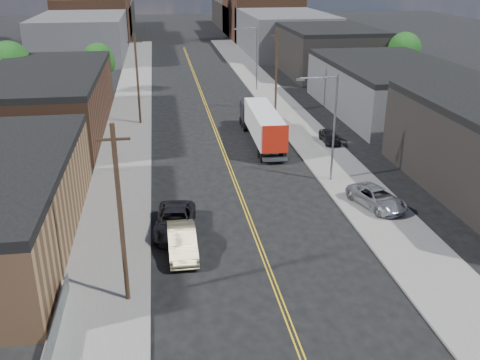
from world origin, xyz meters
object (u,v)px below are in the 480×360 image
object	(u,v)px
car_left_b	(182,242)
car_right_lot_a	(377,198)
car_left_c	(175,221)
car_right_lot_c	(330,136)
semi_truck	(261,122)

from	to	relation	value
car_left_b	car_right_lot_a	size ratio (longest dim) A/B	0.97
car_left_c	car_right_lot_c	xyz separation A→B (m)	(16.26, 16.91, -0.00)
car_left_b	car_right_lot_a	world-z (taller)	car_left_b
car_left_c	car_right_lot_a	world-z (taller)	car_left_c
car_left_b	car_left_c	distance (m)	3.12
car_left_b	car_left_c	world-z (taller)	car_left_b
car_right_lot_a	car_right_lot_c	size ratio (longest dim) A/B	1.36
car_left_b	car_left_c	bearing A→B (deg)	95.24
car_left_c	car_right_lot_c	distance (m)	23.46
car_right_lot_a	car_right_lot_c	bearing A→B (deg)	68.75
car_left_c	car_right_lot_c	size ratio (longest dim) A/B	1.51
semi_truck	car_right_lot_c	bearing A→B (deg)	-14.20
semi_truck	car_left_c	bearing A→B (deg)	-115.39
semi_truck	car_left_c	distance (m)	21.11
car_left_c	car_right_lot_c	world-z (taller)	car_left_c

